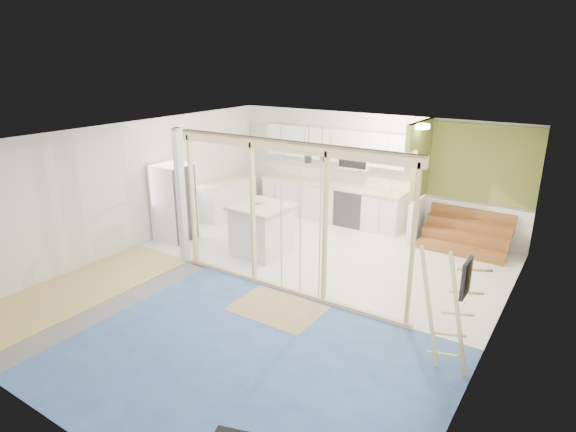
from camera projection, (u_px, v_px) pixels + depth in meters
The scene contains 16 objects.
room at pixel (272, 216), 7.95m from camera, with size 7.01×8.01×2.61m.
floor_overlays at pixel (278, 286), 8.37m from camera, with size 7.00×8.00×0.03m.
stud_frame at pixel (259, 196), 8.00m from camera, with size 4.66×0.14×2.60m.
base_cabinets at pixel (298, 201), 11.72m from camera, with size 4.45×2.24×0.93m.
upper_cabinets at pixel (336, 146), 11.25m from camera, with size 3.60×0.41×0.85m.
green_partition at pixel (456, 203), 9.90m from camera, with size 2.25×1.51×2.60m.
pot_rack at pixel (315, 154), 9.39m from camera, with size 0.52×0.52×0.72m.
sheathing_panel at pixel (451, 336), 4.56m from camera, with size 0.02×4.00×2.60m, color tan.
electrical_panel at pixel (466, 278), 4.95m from camera, with size 0.04×0.30×0.40m, color #333237.
ceiling_light at pixel (421, 126), 9.21m from camera, with size 0.32×0.32×0.08m, color #FFEABF.
fridge at pixel (174, 203), 10.30m from camera, with size 0.75×0.72×1.67m.
island at pixel (262, 230), 9.62m from camera, with size 1.10×1.10×1.03m.
bowl at pixel (258, 202), 9.58m from camera, with size 0.25×0.25×0.06m, color silver.
soap_bottle_a at pixel (322, 176), 11.63m from camera, with size 0.10×0.10×0.27m, color #A6A8B9.
soap_bottle_b at pixel (387, 187), 10.79m from camera, with size 0.09×0.09×0.19m, color silver.
ladder at pixel (447, 312), 5.92m from camera, with size 0.87×0.04×1.61m.
Camera 1 is at (4.36, -6.16, 3.82)m, focal length 30.00 mm.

